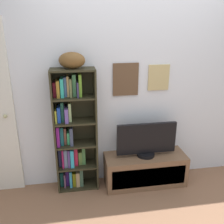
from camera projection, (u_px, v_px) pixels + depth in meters
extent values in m
cube|color=silver|center=(135.00, 90.00, 3.07)|extent=(4.80, 0.06, 2.37)
cube|color=brown|center=(126.00, 79.00, 2.97)|extent=(0.30, 0.02, 0.39)
cube|color=#D1BE8B|center=(126.00, 80.00, 2.96)|extent=(0.25, 0.01, 0.34)
cube|color=tan|center=(159.00, 77.00, 3.03)|extent=(0.26, 0.02, 0.31)
cube|color=#CDAB89|center=(159.00, 78.00, 3.02)|extent=(0.21, 0.01, 0.26)
cube|color=#2D291A|center=(55.00, 134.00, 2.93)|extent=(0.02, 0.24, 1.50)
cube|color=#2D291A|center=(96.00, 131.00, 3.00)|extent=(0.02, 0.24, 1.50)
cube|color=#2D291A|center=(75.00, 128.00, 3.07)|extent=(0.49, 0.01, 1.50)
cube|color=#2D291A|center=(79.00, 185.00, 3.22)|extent=(0.45, 0.23, 0.02)
cube|color=#2D291A|center=(78.00, 165.00, 3.12)|extent=(0.45, 0.23, 0.02)
cube|color=#2D291A|center=(76.00, 144.00, 3.02)|extent=(0.45, 0.23, 0.02)
cube|color=#2D291A|center=(75.00, 121.00, 2.92)|extent=(0.45, 0.23, 0.02)
cube|color=#2D291A|center=(74.00, 97.00, 2.82)|extent=(0.45, 0.23, 0.02)
cube|color=#2D291A|center=(72.00, 70.00, 2.72)|extent=(0.45, 0.23, 0.02)
cube|color=#185554|center=(62.00, 177.00, 3.19)|extent=(0.04, 0.13, 0.19)
cube|color=#6A4261|center=(65.00, 178.00, 3.18)|extent=(0.02, 0.17, 0.18)
cube|color=#351861|center=(68.00, 176.00, 3.20)|extent=(0.04, 0.13, 0.20)
cube|color=#3996BC|center=(71.00, 176.00, 3.18)|extent=(0.03, 0.17, 0.22)
cube|color=olive|center=(74.00, 177.00, 3.20)|extent=(0.04, 0.16, 0.18)
cube|color=tan|center=(78.00, 177.00, 3.20)|extent=(0.04, 0.17, 0.20)
cube|color=#365441|center=(81.00, 175.00, 3.20)|extent=(0.04, 0.17, 0.25)
cube|color=navy|center=(60.00, 156.00, 3.08)|extent=(0.04, 0.14, 0.23)
cube|color=#8B184C|center=(63.00, 156.00, 3.06)|extent=(0.02, 0.19, 0.24)
cube|color=slate|center=(66.00, 156.00, 3.08)|extent=(0.04, 0.17, 0.23)
cube|color=#4D3677|center=(69.00, 156.00, 3.08)|extent=(0.03, 0.18, 0.23)
cube|color=#2CA2C7|center=(72.00, 156.00, 3.08)|extent=(0.04, 0.19, 0.23)
cube|color=#B21D3A|center=(76.00, 154.00, 3.11)|extent=(0.04, 0.15, 0.24)
cube|color=#547236|center=(80.00, 156.00, 3.13)|extent=(0.04, 0.13, 0.17)
cube|color=#3D6D3A|center=(83.00, 153.00, 3.13)|extent=(0.04, 0.13, 0.25)
cube|color=#7A1B81|center=(58.00, 135.00, 2.96)|extent=(0.03, 0.19, 0.25)
cube|color=#145055|center=(62.00, 135.00, 2.98)|extent=(0.04, 0.16, 0.22)
cube|color=brown|center=(65.00, 135.00, 3.01)|extent=(0.03, 0.13, 0.20)
cube|color=#44BF77|center=(68.00, 137.00, 3.01)|extent=(0.03, 0.15, 0.15)
cube|color=#39415D|center=(71.00, 135.00, 2.99)|extent=(0.04, 0.19, 0.22)
cube|color=gold|center=(56.00, 115.00, 2.88)|extent=(0.02, 0.18, 0.15)
cube|color=#1E46B9|center=(59.00, 114.00, 2.88)|extent=(0.04, 0.17, 0.18)
cube|color=#1E5242|center=(62.00, 111.00, 2.89)|extent=(0.03, 0.14, 0.23)
cube|color=#664CA0|center=(67.00, 114.00, 2.89)|extent=(0.04, 0.20, 0.17)
cube|color=#A2BF7C|center=(70.00, 111.00, 2.90)|extent=(0.03, 0.15, 0.22)
cube|color=maroon|center=(55.00, 89.00, 2.80)|extent=(0.03, 0.14, 0.17)
cube|color=olive|center=(58.00, 88.00, 2.79)|extent=(0.03, 0.16, 0.19)
cube|color=#2FB2A1|center=(62.00, 87.00, 2.79)|extent=(0.04, 0.16, 0.21)
cube|color=#486191|center=(65.00, 86.00, 2.81)|extent=(0.03, 0.12, 0.22)
cube|color=tan|center=(68.00, 86.00, 2.81)|extent=(0.02, 0.13, 0.23)
cube|color=#626A3F|center=(71.00, 87.00, 2.81)|extent=(0.03, 0.16, 0.21)
cube|color=#3E7847|center=(74.00, 85.00, 2.82)|extent=(0.04, 0.14, 0.25)
cube|color=#362E54|center=(78.00, 89.00, 2.81)|extent=(0.02, 0.19, 0.17)
cube|color=#6EA62D|center=(80.00, 85.00, 2.82)|extent=(0.03, 0.16, 0.25)
ellipsoid|color=brown|center=(72.00, 60.00, 2.68)|extent=(0.32, 0.24, 0.18)
cube|color=brown|center=(145.00, 169.00, 3.22)|extent=(1.02, 0.38, 0.40)
cube|color=#513928|center=(149.00, 177.00, 3.05)|extent=(0.92, 0.01, 0.25)
cylinder|color=black|center=(146.00, 154.00, 3.15)|extent=(0.22, 0.22, 0.04)
cube|color=black|center=(146.00, 138.00, 3.07)|extent=(0.73, 0.04, 0.39)
cube|color=#233544|center=(147.00, 139.00, 3.06)|extent=(0.69, 0.01, 0.35)
sphere|color=tan|center=(5.00, 116.00, 2.82)|extent=(0.04, 0.04, 0.04)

